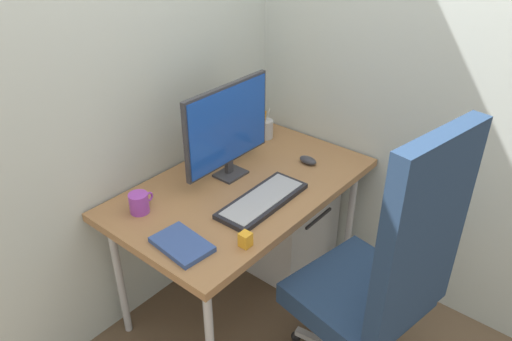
{
  "coord_description": "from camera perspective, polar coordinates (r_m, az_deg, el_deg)",
  "views": [
    {
      "loc": [
        -1.47,
        -1.31,
        1.96
      ],
      "look_at": [
        0.01,
        -0.07,
        0.82
      ],
      "focal_mm": 34.49,
      "sensor_mm": 36.0,
      "label": 1
    }
  ],
  "objects": [
    {
      "name": "monitor",
      "position": [
        2.28,
        -3.29,
        5.04
      ],
      "size": [
        0.53,
        0.12,
        0.46
      ],
      "color": "#333338",
      "rests_on": "desk"
    },
    {
      "name": "wall_back",
      "position": [
        2.33,
        -9.62,
        16.25
      ],
      "size": [
        2.6,
        0.04,
        2.8
      ],
      "primitive_type": "cube",
      "color": "#B7C1BC",
      "rests_on": "ground_plane"
    },
    {
      "name": "keyboard",
      "position": [
        2.19,
        0.75,
        -3.48
      ],
      "size": [
        0.46,
        0.19,
        0.03
      ],
      "color": "black",
      "rests_on": "desk"
    },
    {
      "name": "filing_cabinet",
      "position": [
        2.85,
        2.97,
        -5.52
      ],
      "size": [
        0.47,
        0.49,
        0.57
      ],
      "color": "silver",
      "rests_on": "ground_plane"
    },
    {
      "name": "desk_clamp_accessory",
      "position": [
        1.94,
        -1.24,
        -8.01
      ],
      "size": [
        0.04,
        0.04,
        0.06
      ],
      "primitive_type": "cube",
      "color": "orange",
      "rests_on": "desk"
    },
    {
      "name": "desk",
      "position": [
        2.35,
        -1.53,
        -2.68
      ],
      "size": [
        1.25,
        0.75,
        0.72
      ],
      "color": "#996B42",
      "rests_on": "ground_plane"
    },
    {
      "name": "ground_plane",
      "position": [
        2.78,
        -1.33,
        -14.32
      ],
      "size": [
        8.0,
        8.0,
        0.0
      ],
      "primitive_type": "plane",
      "color": "brown"
    },
    {
      "name": "notebook",
      "position": [
        1.96,
        -8.59,
        -8.47
      ],
      "size": [
        0.17,
        0.25,
        0.02
      ],
      "primitive_type": "cube",
      "rotation": [
        0.0,
        0.0,
        -0.09
      ],
      "color": "#334C8C",
      "rests_on": "desk"
    },
    {
      "name": "coffee_mug",
      "position": [
        2.17,
        -13.38,
        -3.67
      ],
      "size": [
        0.12,
        0.08,
        0.09
      ],
      "color": "purple",
      "rests_on": "desk"
    },
    {
      "name": "mouse",
      "position": [
        2.5,
        6.05,
        1.18
      ],
      "size": [
        0.06,
        0.1,
        0.04
      ],
      "primitive_type": "ellipsoid",
      "rotation": [
        0.0,
        0.0,
        -0.07
      ],
      "color": "#333338",
      "rests_on": "desk"
    },
    {
      "name": "wall_side_right",
      "position": [
        2.46,
        12.4,
        16.78
      ],
      "size": [
        0.04,
        2.1,
        2.8
      ],
      "primitive_type": "cube",
      "color": "#B7C1BC",
      "rests_on": "ground_plane"
    },
    {
      "name": "pen_holder",
      "position": [
        2.73,
        1.17,
        4.86
      ],
      "size": [
        0.08,
        0.08,
        0.17
      ],
      "color": "#B2B5BA",
      "rests_on": "desk"
    },
    {
      "name": "office_chair",
      "position": [
        2.01,
        14.75,
        -11.4
      ],
      "size": [
        0.58,
        0.6,
        1.3
      ],
      "color": "black",
      "rests_on": "ground_plane"
    }
  ]
}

